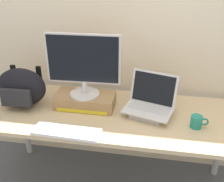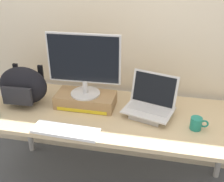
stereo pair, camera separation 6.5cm
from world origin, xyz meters
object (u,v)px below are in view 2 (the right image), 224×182
external_keyboard (66,131)px  coffee_mug (197,123)px  desktop_monitor (84,64)px  toner_box_yellow (86,100)px  open_laptop (149,108)px  messenger_backpack (23,86)px

external_keyboard → coffee_mug: coffee_mug is taller
desktop_monitor → toner_box_yellow: bearing=90.9°
toner_box_yellow → coffee_mug: toner_box_yellow is taller
external_keyboard → coffee_mug: size_ratio=3.78×
open_laptop → external_keyboard: bearing=-132.3°
toner_box_yellow → desktop_monitor: 0.29m
toner_box_yellow → external_keyboard: 0.36m
desktop_monitor → open_laptop: size_ratio=1.35×
desktop_monitor → messenger_backpack: (-0.47, -0.06, -0.19)m
toner_box_yellow → desktop_monitor: size_ratio=0.84×
toner_box_yellow → messenger_backpack: (-0.47, -0.06, 0.10)m
external_keyboard → messenger_backpack: 0.54m
messenger_backpack → desktop_monitor: bearing=4.4°
coffee_mug → external_keyboard: bearing=-165.8°
open_laptop → external_keyboard: size_ratio=0.86×
external_keyboard → toner_box_yellow: bearing=87.1°
toner_box_yellow → coffee_mug: bearing=-10.2°
desktop_monitor → messenger_backpack: bearing=-175.3°
open_laptop → coffee_mug: bearing=-3.4°
coffee_mug → open_laptop: bearing=161.0°
open_laptop → coffee_mug: size_ratio=3.27×
open_laptop → external_keyboard: (-0.51, -0.32, -0.05)m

